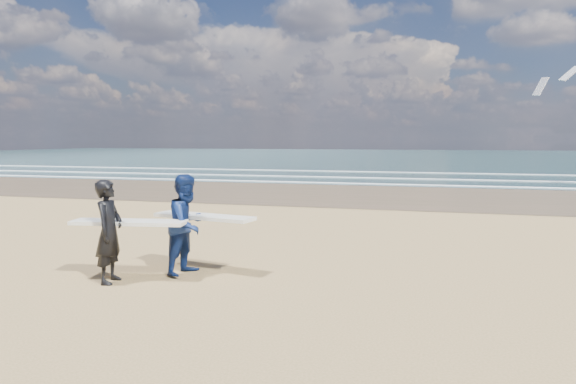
% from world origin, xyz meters
% --- Properties ---
extents(ocean, '(220.00, 100.00, 0.02)m').
position_xyz_m(ocean, '(20.00, 72.00, 0.01)').
color(ocean, '#193738').
rests_on(ocean, ground).
extents(surfer_near, '(2.26, 1.19, 1.94)m').
position_xyz_m(surfer_near, '(0.13, 0.72, 0.99)').
color(surfer_near, black).
rests_on(surfer_near, ground).
extents(surfer_far, '(2.26, 1.36, 2.00)m').
position_xyz_m(surfer_far, '(1.23, 1.68, 1.01)').
color(surfer_far, '#0E2051').
rests_on(surfer_far, ground).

